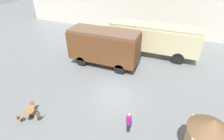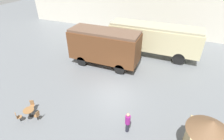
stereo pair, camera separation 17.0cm
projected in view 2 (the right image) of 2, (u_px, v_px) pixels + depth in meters
ground_plane at (113, 92)px, 15.19m from camera, size 80.00×80.00×0.00m
backdrop_wall at (154, 4)px, 24.94m from camera, size 44.00×0.15×9.00m
passenger_coach_vintage at (154, 37)px, 20.08m from camera, size 10.27×2.67×3.66m
passenger_coach_wooden at (104, 45)px, 18.19m from camera, size 7.29×2.74×3.85m
cafe_table_near at (29, 112)px, 12.54m from camera, size 0.76×0.76×0.71m
cafe_chair_0 at (37, 115)px, 12.29m from camera, size 0.36×0.36×0.87m
cafe_chair_1 at (32, 105)px, 13.18m from camera, size 0.39×0.40×0.87m
cafe_chair_2 at (18, 117)px, 12.17m from camera, size 0.39×0.40×0.87m
visitor_person at (128, 122)px, 11.30m from camera, size 0.34×0.34×1.63m
ticket_kiosk at (206, 138)px, 9.35m from camera, size 2.34×2.34×3.00m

